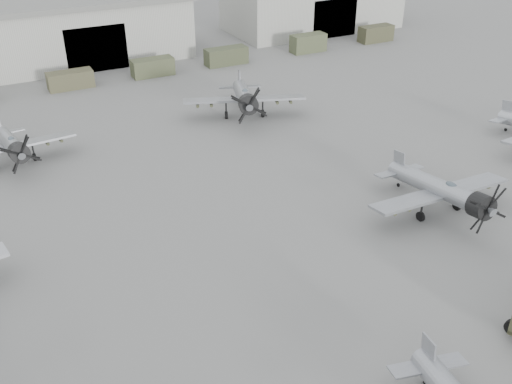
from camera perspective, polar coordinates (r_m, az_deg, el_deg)
ground at (r=35.84m, az=6.94°, el=-12.92°), size 220.00×220.00×0.00m
hangar_center at (r=86.94m, az=-16.86°, el=15.48°), size 29.00×14.80×8.70m
hangar_right at (r=100.99m, az=5.65°, el=18.43°), size 29.00×14.80×8.70m
support_truck_3 at (r=75.67m, az=-18.07°, el=10.61°), size 5.53×2.20×2.14m
support_truck_4 at (r=77.90m, az=-10.30°, el=12.19°), size 5.50×2.20×2.28m
support_truck_5 at (r=81.50m, az=-3.00°, el=13.42°), size 5.94×2.20×2.32m
support_truck_6 at (r=87.62m, az=5.23°, el=14.61°), size 5.28×2.20×2.61m
support_truck_7 at (r=94.76m, az=11.89°, el=15.24°), size 5.53×2.20×2.46m
aircraft_mid_2 at (r=46.59m, az=18.29°, el=0.09°), size 12.32×11.08×4.94m
aircraft_far_0 at (r=56.66m, az=-23.25°, el=4.38°), size 11.61×10.44×4.62m
aircraft_far_1 at (r=62.49m, az=-1.16°, el=9.48°), size 13.24×11.95×5.35m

